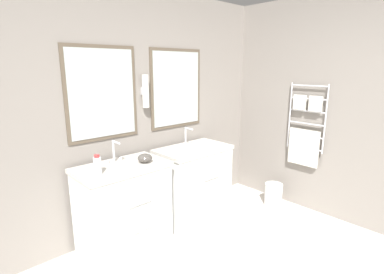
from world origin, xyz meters
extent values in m
cube|color=gray|center=(0.00, 2.28, 1.30)|extent=(5.61, 0.06, 2.60)
cube|color=brown|center=(-0.17, 2.24, 1.54)|extent=(0.75, 0.01, 0.92)
cube|color=#B2BCBA|center=(-0.17, 2.23, 1.54)|extent=(0.68, 0.01, 0.85)
cube|color=brown|center=(0.77, 2.24, 1.54)|extent=(0.75, 0.01, 0.92)
cube|color=#B2BCBA|center=(0.77, 2.23, 1.54)|extent=(0.68, 0.01, 0.85)
cylinder|color=white|center=(0.30, 2.20, 1.54)|extent=(0.07, 0.07, 0.35)
cube|color=silver|center=(0.30, 2.24, 1.54)|extent=(0.05, 0.02, 0.08)
cube|color=gray|center=(2.03, 1.01, 1.30)|extent=(0.06, 4.38, 2.60)
cylinder|color=silver|center=(1.97, 0.97, 1.19)|extent=(0.02, 0.02, 0.83)
cylinder|color=silver|center=(1.97, 1.43, 1.19)|extent=(0.02, 0.02, 0.83)
cylinder|color=silver|center=(1.97, 1.20, 1.57)|extent=(0.02, 0.46, 0.02)
cylinder|color=silver|center=(1.97, 1.20, 1.42)|extent=(0.02, 0.46, 0.02)
cylinder|color=silver|center=(1.97, 1.20, 1.26)|extent=(0.02, 0.46, 0.02)
cylinder|color=silver|center=(1.97, 1.20, 1.11)|extent=(0.02, 0.46, 0.02)
cylinder|color=silver|center=(1.97, 1.20, 0.96)|extent=(0.02, 0.46, 0.02)
cylinder|color=silver|center=(1.97, 1.20, 0.80)|extent=(0.02, 0.46, 0.02)
cube|color=silver|center=(1.95, 1.20, 0.81)|extent=(0.04, 0.38, 0.45)
cube|color=silver|center=(1.95, 1.10, 1.36)|extent=(0.04, 0.16, 0.18)
cube|color=silver|center=(1.95, 1.30, 1.36)|extent=(0.04, 0.16, 0.18)
cube|color=white|center=(-0.17, 1.96, 0.42)|extent=(0.85, 0.48, 0.84)
ellipsoid|color=white|center=(-0.17, 1.71, 0.42)|extent=(0.78, 0.11, 0.70)
cube|color=beige|center=(-0.17, 1.96, 0.86)|extent=(0.87, 0.51, 0.04)
ellipsoid|color=white|center=(-0.17, 1.93, 0.84)|extent=(0.41, 0.36, 0.08)
cylinder|color=silver|center=(-0.17, 1.65, 0.58)|extent=(0.23, 0.01, 0.01)
cylinder|color=silver|center=(-0.17, 1.65, 0.32)|extent=(0.23, 0.01, 0.01)
cube|color=white|center=(0.77, 1.96, 0.42)|extent=(0.85, 0.48, 0.84)
ellipsoid|color=white|center=(0.77, 1.71, 0.42)|extent=(0.78, 0.11, 0.70)
cube|color=beige|center=(0.77, 1.96, 0.86)|extent=(0.87, 0.51, 0.04)
ellipsoid|color=white|center=(0.77, 1.93, 0.84)|extent=(0.41, 0.36, 0.08)
cylinder|color=silver|center=(0.77, 1.65, 0.58)|extent=(0.23, 0.01, 0.01)
cylinder|color=silver|center=(0.77, 1.65, 0.32)|extent=(0.23, 0.01, 0.01)
cylinder|color=silver|center=(-0.17, 2.09, 0.99)|extent=(0.02, 0.02, 0.22)
cylinder|color=silver|center=(-0.17, 2.03, 1.09)|extent=(0.02, 0.12, 0.02)
cylinder|color=silver|center=(-0.24, 2.09, 0.90)|extent=(0.03, 0.03, 0.04)
cylinder|color=silver|center=(-0.10, 2.09, 0.90)|extent=(0.03, 0.03, 0.04)
cylinder|color=silver|center=(0.77, 2.09, 0.99)|extent=(0.02, 0.02, 0.22)
cylinder|color=silver|center=(0.77, 2.03, 1.09)|extent=(0.02, 0.12, 0.02)
cylinder|color=silver|center=(0.70, 2.09, 0.90)|extent=(0.03, 0.03, 0.04)
cylinder|color=silver|center=(0.84, 2.09, 0.90)|extent=(0.03, 0.03, 0.04)
cylinder|color=silver|center=(-0.45, 1.87, 0.96)|extent=(0.07, 0.07, 0.15)
cylinder|color=red|center=(-0.45, 1.87, 1.05)|extent=(0.04, 0.04, 0.02)
ellipsoid|color=#4C4742|center=(0.04, 1.87, 0.92)|extent=(0.14, 0.14, 0.09)
cylinder|color=silver|center=(1.75, 1.46, 0.15)|extent=(0.23, 0.23, 0.30)
torus|color=silver|center=(1.75, 1.46, 0.29)|extent=(0.23, 0.23, 0.01)
camera|label=1|loc=(-1.52, -0.49, 1.80)|focal=28.00mm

